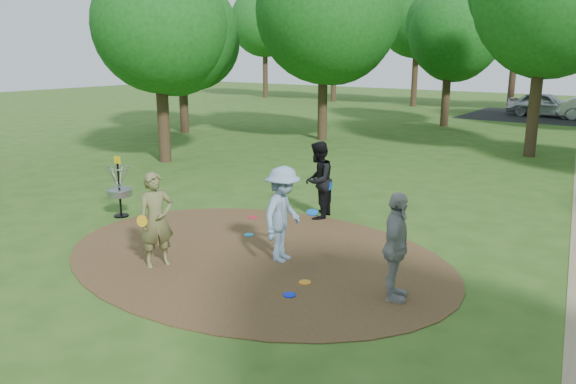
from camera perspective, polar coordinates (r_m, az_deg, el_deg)
The scene contains 13 objects.
ground at distance 11.49m, azimuth -3.46°, elevation -6.53°, with size 100.00×100.00×0.00m, color #2D5119.
dirt_clearing at distance 11.49m, azimuth -3.46°, elevation -6.49°, with size 8.40×8.40×0.02m, color #47301C.
player_observer_with_disc at distance 10.98m, azimuth -13.24°, elevation -2.78°, with size 0.69×0.80×1.85m.
player_throwing_with_disc at distance 10.95m, azimuth -0.52°, elevation -2.30°, with size 1.28×1.32×1.91m.
player_walking_with_disc at distance 13.80m, azimuth 3.07°, elevation 1.19°, with size 0.94×1.09×1.92m.
player_waiting_with_disc at distance 9.41m, azimuth 10.90°, elevation -5.52°, with size 0.74×1.17×1.85m.
disc_ground_cyan at distance 12.70m, azimuth -3.99°, elevation -4.36°, with size 0.22×0.22×0.02m, color #1A99D6.
disc_ground_blue at distance 9.68m, azimuth 0.14°, elevation -10.41°, with size 0.22×0.22×0.02m, color #0D24E9.
disc_ground_red at distance 14.02m, azimuth -3.58°, elevation -2.55°, with size 0.22×0.22×0.02m, color red.
car_left at distance 39.33m, azimuth 24.68°, elevation 8.08°, with size 1.80×4.49×1.53m, color #B1B5B9.
disc_ground_orange at distance 10.17m, azimuth 1.73°, elevation -9.16°, with size 0.22×0.22×0.02m, color orange.
disc_golf_basket at distance 14.54m, azimuth -16.80°, elevation 0.91°, with size 0.63×0.63×1.54m.
tree_ring at distance 18.47m, azimuth 18.79°, elevation 17.35°, with size 37.49×46.32×9.72m.
Camera 1 is at (6.71, -8.40, 4.05)m, focal length 35.00 mm.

